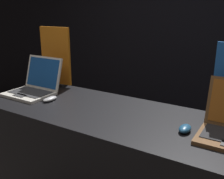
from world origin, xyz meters
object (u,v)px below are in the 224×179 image
laptop_front (34,85)px  mouse_front (50,99)px  mouse_back (185,129)px  promo_stand_front (56,58)px

laptop_front → mouse_front: bearing=-16.8°
laptop_front → mouse_back: (1.19, -0.05, -0.04)m
laptop_front → mouse_back: 1.19m
laptop_front → promo_stand_front: promo_stand_front is taller
mouse_back → promo_stand_front: bearing=165.6°
promo_stand_front → mouse_back: bearing=-14.4°
laptop_front → mouse_back: size_ratio=3.38×
mouse_front → mouse_back: bearing=0.8°
laptop_front → mouse_back: laptop_front is taller
laptop_front → mouse_front: size_ratio=2.93×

